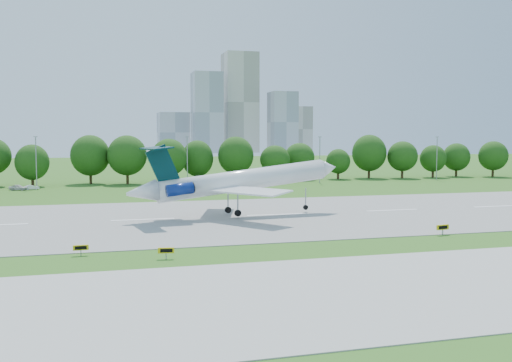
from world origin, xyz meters
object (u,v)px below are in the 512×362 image
Objects in this scene: taxi_sign_left at (166,251)px; service_vehicle_b at (18,187)px; service_vehicle_a at (32,187)px; airliner at (233,181)px.

taxi_sign_left is 0.41× the size of service_vehicle_b.
airliner is at bearing -166.73° from service_vehicle_a.
service_vehicle_a is (-34.39, 56.04, -4.92)m from airliner.
airliner is 10.45× the size of service_vehicle_a.
airliner is at bearing 72.89° from taxi_sign_left.
service_vehicle_a is at bearing 112.67° from airliner.
service_vehicle_b is (-2.73, -1.00, 0.14)m from service_vehicle_a.
service_vehicle_b is (-24.01, 82.24, -0.16)m from taxi_sign_left.
airliner is 8.63× the size of service_vehicle_b.
service_vehicle_a is at bearing 112.96° from taxi_sign_left.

